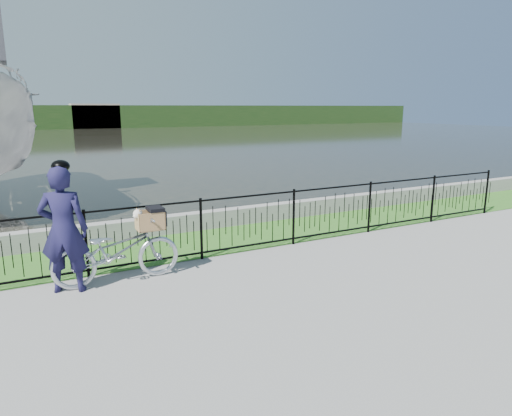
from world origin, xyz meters
TOP-DOWN VIEW (x-y plane):
  - ground at (0.00, 0.00)m, footprint 120.00×120.00m
  - grass_strip at (0.00, 2.60)m, footprint 60.00×2.00m
  - water at (0.00, 33.00)m, footprint 120.00×120.00m
  - quay_wall at (0.00, 3.60)m, footprint 60.00×0.30m
  - fence at (0.00, 1.60)m, footprint 14.00×0.06m
  - far_treeline at (0.00, 60.00)m, footprint 120.00×6.00m
  - far_building_right at (6.00, 58.50)m, footprint 6.00×3.00m
  - bicycle_rig at (-2.59, 1.16)m, footprint 1.99×0.69m
  - cyclist at (-3.35, 1.14)m, footprint 0.82×0.67m

SIDE VIEW (x-z plane):
  - ground at x=0.00m, z-range 0.00..0.00m
  - water at x=0.00m, z-range 0.00..0.00m
  - grass_strip at x=0.00m, z-range 0.00..0.01m
  - quay_wall at x=0.00m, z-range 0.00..0.40m
  - bicycle_rig at x=-2.59m, z-range -0.06..1.13m
  - fence at x=0.00m, z-range 0.00..1.15m
  - cyclist at x=-3.35m, z-range -0.02..1.99m
  - far_treeline at x=0.00m, z-range 0.00..3.00m
  - far_building_right at x=6.00m, z-range 0.00..3.20m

